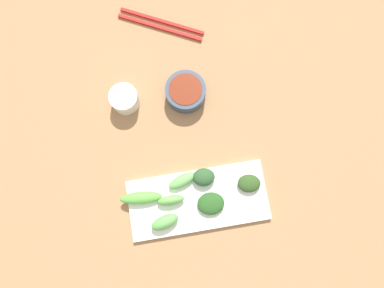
{
  "coord_description": "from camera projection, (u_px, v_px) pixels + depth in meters",
  "views": [
    {
      "loc": [
        0.15,
        -0.02,
        0.96
      ],
      "look_at": [
        -0.01,
        0.01,
        0.05
      ],
      "focal_mm": 35.9,
      "sensor_mm": 36.0,
      "label": 1
    }
  ],
  "objects": [
    {
      "name": "tea_cup",
      "position": [
        125.0,
        99.0,
        0.95
      ],
      "size": [
        0.07,
        0.07,
        0.05
      ],
      "primitive_type": "cylinder",
      "color": "white",
      "rests_on": "tabletop"
    },
    {
      "name": "chopsticks",
      "position": [
        161.0,
        24.0,
        1.01
      ],
      "size": [
        0.13,
        0.22,
        0.01
      ],
      "rotation": [
        0.0,
        0.0,
        -0.47
      ],
      "color": "red",
      "rests_on": "tabletop"
    },
    {
      "name": "broccoli_stalk_4",
      "position": [
        171.0,
        200.0,
        0.91
      ],
      "size": [
        0.02,
        0.06,
        0.03
      ],
      "primitive_type": "ellipsoid",
      "rotation": [
        0.0,
        0.0,
        -0.01
      ],
      "color": "#68A94F",
      "rests_on": "serving_plate"
    },
    {
      "name": "serving_plate",
      "position": [
        199.0,
        200.0,
        0.92
      ],
      "size": [
        0.14,
        0.33,
        0.01
      ],
      "primitive_type": "cube",
      "color": "white",
      "rests_on": "tabletop"
    },
    {
      "name": "broccoli_stalk_6",
      "position": [
        141.0,
        198.0,
        0.91
      ],
      "size": [
        0.04,
        0.1,
        0.02
      ],
      "primitive_type": "ellipsoid",
      "rotation": [
        0.0,
        0.0,
        -0.08
      ],
      "color": "#5EB443",
      "rests_on": "serving_plate"
    },
    {
      "name": "broccoli_stalk_5",
      "position": [
        165.0,
        222.0,
        0.9
      ],
      "size": [
        0.05,
        0.07,
        0.03
      ],
      "primitive_type": "ellipsoid",
      "rotation": [
        0.0,
        0.0,
        0.25
      ],
      "color": "#62AD54",
      "rests_on": "serving_plate"
    },
    {
      "name": "broccoli_stalk_1",
      "position": [
        182.0,
        181.0,
        0.92
      ],
      "size": [
        0.05,
        0.08,
        0.02
      ],
      "primitive_type": "ellipsoid",
      "rotation": [
        0.0,
        0.0,
        0.32
      ],
      "color": "#6AB45A",
      "rests_on": "serving_plate"
    },
    {
      "name": "broccoli_leafy_3",
      "position": [
        249.0,
        183.0,
        0.91
      ],
      "size": [
        0.05,
        0.06,
        0.02
      ],
      "primitive_type": "ellipsoid",
      "rotation": [
        0.0,
        0.0,
        -0.17
      ],
      "color": "#2F4D1F",
      "rests_on": "serving_plate"
    },
    {
      "name": "broccoli_leafy_2",
      "position": [
        204.0,
        177.0,
        0.91
      ],
      "size": [
        0.05,
        0.06,
        0.03
      ],
      "primitive_type": "ellipsoid",
      "rotation": [
        0.0,
        0.0,
        -0.07
      ],
      "color": "#2C532B",
      "rests_on": "serving_plate"
    },
    {
      "name": "tabletop",
      "position": [
        190.0,
        152.0,
        0.96
      ],
      "size": [
        2.1,
        2.1,
        0.02
      ],
      "primitive_type": "cube",
      "color": "#A4774F",
      "rests_on": "ground"
    },
    {
      "name": "broccoli_leafy_0",
      "position": [
        211.0,
        204.0,
        0.91
      ],
      "size": [
        0.06,
        0.07,
        0.02
      ],
      "primitive_type": "ellipsoid",
      "rotation": [
        0.0,
        0.0,
        -0.04
      ],
      "color": "#275520",
      "rests_on": "serving_plate"
    },
    {
      "name": "sauce_bowl",
      "position": [
        186.0,
        92.0,
        0.95
      ],
      "size": [
        0.1,
        0.1,
        0.05
      ],
      "color": "#364458",
      "rests_on": "tabletop"
    }
  ]
}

